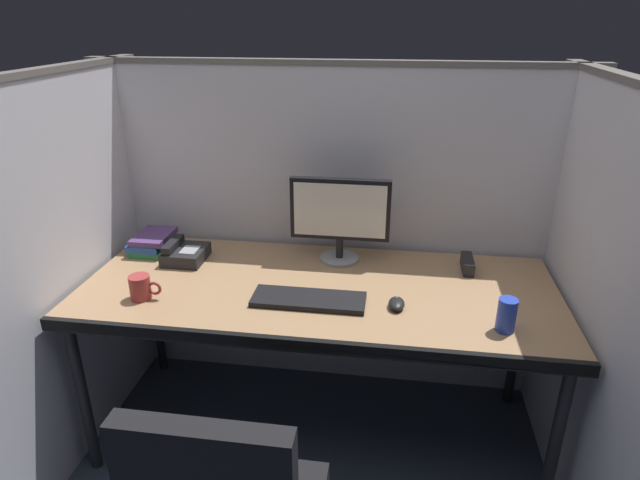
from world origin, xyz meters
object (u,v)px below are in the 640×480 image
(keyboard_main, at_px, (309,300))
(monitor_center, at_px, (340,215))
(desk, at_px, (318,298))
(book_stack, at_px, (153,242))
(coffee_mug, at_px, (141,287))
(red_stapler, at_px, (467,264))
(soda_can, at_px, (507,315))
(computer_mouse, at_px, (397,304))
(desk_phone, at_px, (184,253))

(keyboard_main, bearing_deg, monitor_center, 79.38)
(desk, xyz_separation_m, book_stack, (-0.81, 0.25, 0.09))
(desk, bearing_deg, book_stack, 162.82)
(coffee_mug, bearing_deg, red_stapler, 18.95)
(soda_can, height_order, coffee_mug, soda_can)
(monitor_center, height_order, coffee_mug, monitor_center)
(soda_can, distance_m, coffee_mug, 1.34)
(computer_mouse, xyz_separation_m, desk_phone, (-0.94, 0.28, 0.02))
(desk_phone, height_order, coffee_mug, coffee_mug)
(computer_mouse, bearing_deg, red_stapler, 51.11)
(desk, bearing_deg, computer_mouse, -20.23)
(soda_can, bearing_deg, keyboard_main, 172.28)
(desk, relative_size, desk_phone, 10.00)
(monitor_center, relative_size, coffee_mug, 3.41)
(keyboard_main, xyz_separation_m, computer_mouse, (0.33, 0.01, 0.01))
(desk, bearing_deg, coffee_mug, -164.23)
(book_stack, height_order, coffee_mug, coffee_mug)
(computer_mouse, height_order, red_stapler, red_stapler)
(computer_mouse, xyz_separation_m, soda_can, (0.37, -0.10, 0.04))
(computer_mouse, xyz_separation_m, coffee_mug, (-0.97, -0.07, 0.03))
(coffee_mug, bearing_deg, computer_mouse, 4.10)
(desk, xyz_separation_m, desk_phone, (-0.62, 0.17, 0.08))
(desk_phone, distance_m, coffee_mug, 0.35)
(desk, xyz_separation_m, computer_mouse, (0.31, -0.12, 0.07))
(keyboard_main, height_order, computer_mouse, computer_mouse)
(monitor_center, bearing_deg, keyboard_main, -100.62)
(computer_mouse, bearing_deg, book_stack, 161.95)
(desk, distance_m, desk_phone, 0.65)
(computer_mouse, relative_size, desk_phone, 0.51)
(book_stack, distance_m, coffee_mug, 0.46)
(red_stapler, height_order, soda_can, soda_can)
(desk, relative_size, monitor_center, 4.42)
(soda_can, relative_size, coffee_mug, 0.97)
(keyboard_main, xyz_separation_m, coffee_mug, (-0.64, -0.06, 0.04))
(computer_mouse, xyz_separation_m, book_stack, (-1.12, 0.36, 0.02))
(soda_can, bearing_deg, monitor_center, 142.38)
(computer_mouse, bearing_deg, soda_can, -15.28)
(book_stack, relative_size, coffee_mug, 1.71)
(computer_mouse, bearing_deg, desk, 159.77)
(book_stack, bearing_deg, desk_phone, -24.17)
(desk, height_order, coffee_mug, coffee_mug)
(monitor_center, xyz_separation_m, soda_can, (0.63, -0.49, -0.15))
(monitor_center, height_order, computer_mouse, monitor_center)
(desk, height_order, red_stapler, red_stapler)
(book_stack, bearing_deg, keyboard_main, -25.18)
(desk, height_order, book_stack, book_stack)
(monitor_center, relative_size, soda_can, 3.52)
(desk, relative_size, computer_mouse, 19.79)
(desk, distance_m, monitor_center, 0.38)
(desk, bearing_deg, monitor_center, 78.05)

